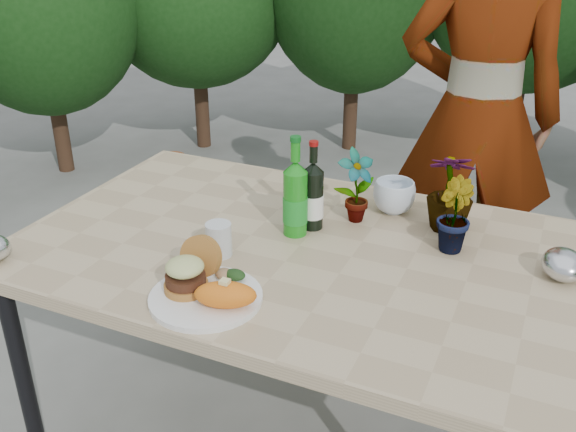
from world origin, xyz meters
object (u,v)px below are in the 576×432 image
at_px(dinner_plate, 206,298).
at_px(person, 478,116).
at_px(patio_table, 299,263).
at_px(wine_bottle, 313,197).

relative_size(dinner_plate, person, 0.16).
bearing_deg(dinner_plate, patio_table, 74.13).
xyz_separation_m(wine_bottle, person, (0.32, 0.92, 0.03)).
height_order(patio_table, person, person).
bearing_deg(dinner_plate, wine_bottle, 79.47).
relative_size(patio_table, wine_bottle, 5.87).
height_order(dinner_plate, wine_bottle, wine_bottle).
relative_size(wine_bottle, person, 0.16).
distance_m(patio_table, person, 1.10).
relative_size(patio_table, dinner_plate, 5.71).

